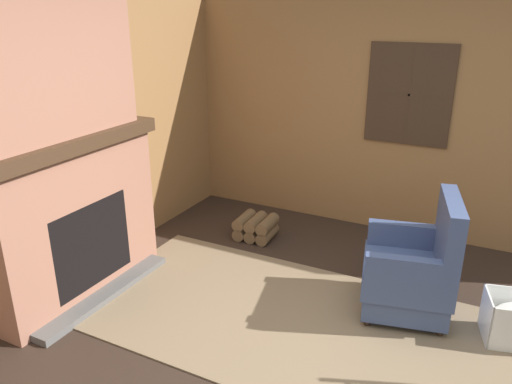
# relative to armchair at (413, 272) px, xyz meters

# --- Properties ---
(ground_plane) EXTENTS (14.00, 14.00, 0.00)m
(ground_plane) POSITION_rel_armchair_xyz_m (-0.34, -0.95, -0.35)
(ground_plane) COLOR #2D2119
(wood_panel_wall_left) EXTENTS (0.06, 5.47, 2.45)m
(wood_panel_wall_left) POSITION_rel_armchair_xyz_m (-2.81, -0.95, 0.87)
(wood_panel_wall_left) COLOR olive
(wood_panel_wall_left) RESTS_ON ground
(wood_panel_wall_back) EXTENTS (5.47, 0.09, 2.45)m
(wood_panel_wall_back) POSITION_rel_armchair_xyz_m (-0.35, 1.51, 0.88)
(wood_panel_wall_back) COLOR olive
(wood_panel_wall_back) RESTS_ON ground
(fireplace_hearth) EXTENTS (0.63, 1.66, 1.36)m
(fireplace_hearth) POSITION_rel_armchair_xyz_m (-2.56, -0.95, 0.32)
(fireplace_hearth) COLOR #93604C
(fireplace_hearth) RESTS_ON ground
(chimney_breast) EXTENTS (0.37, 1.37, 1.07)m
(chimney_breast) POSITION_rel_armchair_xyz_m (-2.57, -0.95, 1.54)
(chimney_breast) COLOR #93604C
(chimney_breast) RESTS_ON fireplace_hearth
(area_rug) EXTENTS (3.97, 1.70, 0.01)m
(area_rug) POSITION_rel_armchair_xyz_m (-0.46, -0.55, -0.35)
(area_rug) COLOR #7A664C
(area_rug) RESTS_ON ground
(armchair) EXTENTS (0.80, 0.83, 0.97)m
(armchair) POSITION_rel_armchair_xyz_m (0.00, 0.00, 0.00)
(armchair) COLOR #3D4C75
(armchair) RESTS_ON ground
(firewood_stack) EXTENTS (0.41, 0.37, 0.24)m
(firewood_stack) POSITION_rel_armchair_xyz_m (-1.69, 0.64, -0.23)
(firewood_stack) COLOR brown
(firewood_stack) RESTS_ON ground
(storage_case) EXTENTS (0.17, 0.27, 0.16)m
(storage_case) POSITION_rel_armchair_xyz_m (-2.61, -0.48, 1.09)
(storage_case) COLOR gray
(storage_case) RESTS_ON fireplace_hearth
(decorative_plate_on_mantel) EXTENTS (0.07, 0.27, 0.27)m
(decorative_plate_on_mantel) POSITION_rel_armchair_xyz_m (-2.63, -0.87, 1.14)
(decorative_plate_on_mantel) COLOR gold
(decorative_plate_on_mantel) RESTS_ON fireplace_hearth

